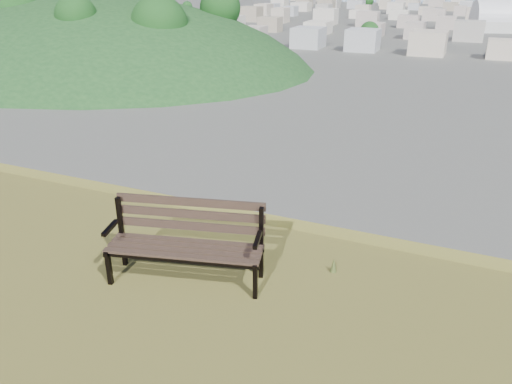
% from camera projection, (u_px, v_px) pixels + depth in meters
% --- Properties ---
extents(park_bench, '(1.81, 0.96, 0.91)m').
position_uv_depth(park_bench, '(187.00, 237.00, 5.58)').
color(park_bench, '#3E2B24').
rests_on(park_bench, hilltop_mesa).
extents(green_wooded_hill, '(168.27, 134.61, 84.13)m').
position_uv_depth(green_wooded_hill, '(99.00, 64.00, 167.20)').
color(green_wooded_hill, '#163B19').
rests_on(green_wooded_hill, ground).
extents(city_blocks, '(395.00, 361.00, 7.00)m').
position_uv_depth(city_blocks, '(479.00, 12.00, 343.97)').
color(city_blocks, silver).
rests_on(city_blocks, ground).
extents(city_trees, '(406.52, 387.20, 9.98)m').
position_uv_depth(city_trees, '(428.00, 16.00, 289.67)').
color(city_trees, '#35271A').
rests_on(city_trees, ground).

